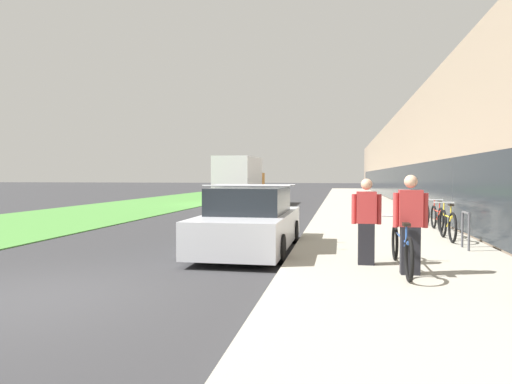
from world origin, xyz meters
The scene contains 13 objects.
ground_plane centered at (0.00, 0.00, 0.00)m, with size 220.00×220.00×0.00m, color #303033.
sidewalk_slab centered at (5.50, 21.00, 0.06)m, with size 4.51×70.00×0.12m.
storefront_facade centered at (12.79, 29.00, 2.88)m, with size 10.01×70.00×5.77m.
lawn_strip centered at (-7.27, 25.00, 0.01)m, with size 7.25×70.00×0.03m.
tandem_bicycle centered at (5.35, 2.46, 0.50)m, with size 0.52×2.57×0.89m.
person_rider centered at (5.45, 2.13, 0.95)m, with size 0.57×0.22×1.67m.
person_bystander centered at (4.77, 2.86, 0.92)m, with size 0.54×0.21×1.60m.
bike_rack_hoop centered at (7.07, 5.09, 0.63)m, with size 0.05×0.60×0.84m.
cruiser_bike_nearest centered at (7.01, 6.59, 0.52)m, with size 0.52×1.82×0.96m.
cruiser_bike_middle centered at (7.18, 8.74, 0.50)m, with size 0.52×1.76×0.92m.
cruiser_bike_farthest centered at (7.17, 10.81, 0.48)m, with size 0.52×1.71×0.86m.
parked_sedan_curbside centered at (2.21, 4.68, 0.68)m, with size 2.00×4.79×1.56m.
moving_truck centered at (-1.83, 21.90, 1.47)m, with size 2.18×6.39×2.91m.
Camera 1 is at (4.29, -5.80, 1.76)m, focal length 32.00 mm.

